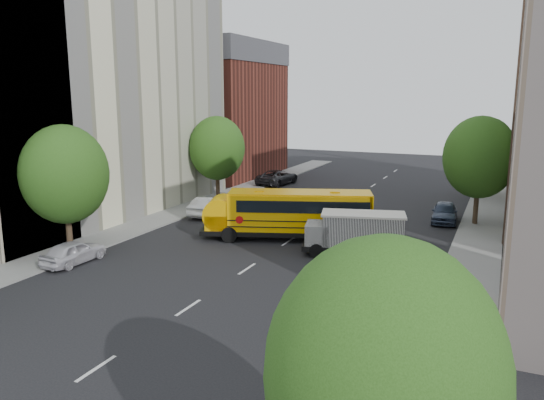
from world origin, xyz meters
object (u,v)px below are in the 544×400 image
Objects in this scene: parked_car_0 at (74,252)px; parked_car_4 at (445,212)px; street_tree_3 at (384,372)px; school_bus at (288,212)px; street_tree_5 at (487,147)px; safari_truck at (355,233)px; parked_car_1 at (209,206)px; street_tree_1 at (65,174)px; parked_car_2 at (277,177)px; street_tree_4 at (480,157)px; parked_car_3 at (380,372)px; street_tree_2 at (217,148)px.

parked_car_0 is 0.90× the size of parked_car_4.
street_tree_3 is at bearing 149.08° from parked_car_0.
street_tree_3 reaches higher than school_bus.
safari_truck is (-6.18, -22.98, -3.31)m from street_tree_5.
parked_car_1 is 1.03× the size of parked_car_4.
parked_car_2 is at bearing 87.18° from street_tree_1.
street_tree_4 reaches higher than parked_car_3.
street_tree_4 is at bearing 39.29° from street_tree_1.
street_tree_3 is 44.00m from street_tree_5.
parked_car_2 is 1.06× the size of parked_car_3.
parked_car_1 is (0.77, 13.91, 0.07)m from parked_car_0.
parked_car_2 is at bearing 115.91° from street_tree_3.
street_tree_5 reaches higher than parked_car_1.
parked_car_4 is (-2.20, -11.96, -3.94)m from street_tree_5.
street_tree_2 reaches higher than parked_car_2.
parked_car_4 is (3.98, 11.03, -0.63)m from safari_truck.
safari_truck is at bearing -119.35° from street_tree_4.
street_tree_3 is at bearing -90.39° from parked_car_4.
safari_truck is 11.74m from parked_car_4.
street_tree_3 reaches higher than parked_car_0.
street_tree_2 is 0.95× the size of street_tree_4.
street_tree_5 is at bearing 60.34° from safari_truck.
street_tree_1 is 1.05× the size of street_tree_5.
parked_car_0 is at bearing 148.08° from street_tree_3.
parked_car_4 is (-0.80, 25.52, -0.02)m from parked_car_3.
parked_car_0 is (-9.24, -9.96, -1.17)m from school_bus.
street_tree_2 is 1.71× the size of parked_car_4.
street_tree_4 is 28.47m from parked_car_0.
parked_car_2 is (-0.80, 15.68, 0.04)m from parked_car_1.
street_tree_1 is 14.16m from school_bus.
parked_car_2 is (-20.60, 10.40, -4.28)m from street_tree_4.
school_bus reaches higher than parked_car_1.
safari_truck is (-6.18, -10.98, -3.68)m from street_tree_4.
street_tree_1 is 17.67m from safari_truck.
school_bus is at bearing 121.28° from parked_car_2.
street_tree_2 is 19.57m from safari_truck.
school_bus reaches higher than parked_car_2.
parked_car_2 is at bearing 146.30° from parked_car_4.
street_tree_3 is 47.29m from parked_car_2.
street_tree_5 is at bearing 91.86° from parked_car_3.
parked_car_0 is (-20.57, -19.19, -4.39)m from street_tree_4.
street_tree_1 is 28.43m from street_tree_4.
street_tree_4 is at bearing 90.00° from street_tree_3.
parked_car_0 is 0.88× the size of parked_car_1.
school_bus is 2.66× the size of parked_car_4.
parked_car_0 is 20.17m from parked_car_3.
street_tree_3 is (22.00, -14.00, -0.50)m from street_tree_1.
street_tree_2 is 38.83m from street_tree_3.
parked_car_2 is (1.40, 10.40, -4.03)m from street_tree_2.
parked_car_0 is 26.59m from parked_car_4.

